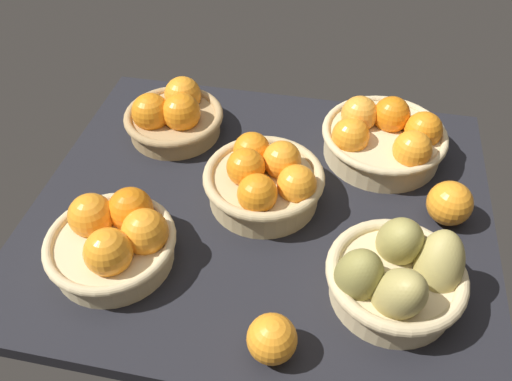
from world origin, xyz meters
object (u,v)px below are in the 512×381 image
(basket_far_left, at_px, (173,115))
(basket_center, at_px, (265,180))
(basket_near_left, at_px, (115,239))
(loose_orange_front_gap, at_px, (450,203))
(loose_orange_back_gap, at_px, (272,339))
(basket_far_right, at_px, (384,137))
(basket_near_right_pears, at_px, (396,276))

(basket_far_left, height_order, basket_center, basket_center)
(basket_far_left, xyz_separation_m, basket_near_left, (0.01, -0.35, 0.00))
(loose_orange_front_gap, bearing_deg, loose_orange_back_gap, -129.31)
(basket_far_left, xyz_separation_m, loose_orange_front_gap, (0.56, -0.15, -0.00))
(basket_far_right, distance_m, basket_center, 0.27)
(basket_near_left, relative_size, loose_orange_back_gap, 2.96)
(basket_center, height_order, loose_orange_front_gap, basket_center)
(basket_far_right, height_order, basket_near_left, basket_far_right)
(basket_far_left, bearing_deg, loose_orange_front_gap, -14.93)
(basket_center, bearing_deg, basket_far_left, 144.28)
(basket_far_left, relative_size, loose_orange_back_gap, 2.87)
(basket_far_right, distance_m, loose_orange_back_gap, 0.50)
(basket_center, relative_size, loose_orange_back_gap, 3.05)
(basket_near_right_pears, bearing_deg, loose_orange_back_gap, -141.68)
(basket_near_right_pears, relative_size, basket_near_left, 1.05)
(basket_far_right, relative_size, loose_orange_front_gap, 3.10)
(basket_far_right, height_order, loose_orange_back_gap, basket_far_right)
(basket_near_right_pears, xyz_separation_m, loose_orange_back_gap, (-0.17, -0.13, -0.02))
(basket_near_right_pears, distance_m, loose_orange_front_gap, 0.21)
(basket_near_right_pears, bearing_deg, loose_orange_front_gap, 63.42)
(basket_near_left, xyz_separation_m, basket_center, (0.22, 0.18, 0.00))
(basket_far_right, bearing_deg, basket_far_left, -178.92)
(basket_center, distance_m, loose_orange_front_gap, 0.33)
(basket_far_left, distance_m, basket_far_right, 0.44)
(loose_orange_back_gap, bearing_deg, basket_near_left, 156.77)
(basket_far_left, height_order, basket_far_right, basket_far_right)
(loose_orange_front_gap, bearing_deg, basket_far_left, 165.07)
(loose_orange_back_gap, bearing_deg, loose_orange_front_gap, 50.69)
(basket_center, bearing_deg, loose_orange_back_gap, -77.50)
(basket_far_left, bearing_deg, basket_near_right_pears, -35.85)
(basket_near_right_pears, height_order, basket_far_right, basket_near_right_pears)
(basket_far_right, distance_m, loose_orange_front_gap, 0.20)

